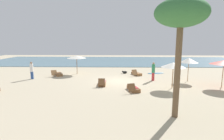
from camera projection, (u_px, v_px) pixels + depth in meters
ground_plane at (118, 81)px, 17.27m from camera, size 60.00×60.00×0.00m
ocean_water at (118, 61)px, 34.03m from camera, size 48.00×16.00×0.06m
umbrella_0 at (77, 57)px, 20.85m from camera, size 2.25×2.25×2.16m
umbrella_1 at (189, 60)px, 17.04m from camera, size 1.73×1.73×2.26m
umbrella_2 at (224, 62)px, 14.84m from camera, size 2.21×2.21×2.29m
umbrella_3 at (173, 65)px, 14.53m from camera, size 1.95×1.95×2.15m
lounger_0 at (133, 89)px, 14.00m from camera, size 1.03×1.77×0.70m
lounger_1 at (136, 74)px, 20.33m from camera, size 1.21×1.77×0.70m
lounger_2 at (58, 74)px, 20.05m from camera, size 1.32×1.77×0.69m
lounger_3 at (102, 83)px, 15.81m from camera, size 0.62×1.69×0.70m
person_0 at (32, 70)px, 18.15m from camera, size 0.35×0.35×1.78m
person_1 at (153, 71)px, 17.48m from camera, size 0.41×0.41×1.83m
palm_1 at (181, 16)px, 8.46m from camera, size 2.53×2.53×5.92m
dog at (125, 72)px, 21.31m from camera, size 0.66×0.44×0.31m
surfboard at (156, 73)px, 21.31m from camera, size 2.13×0.95×0.07m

